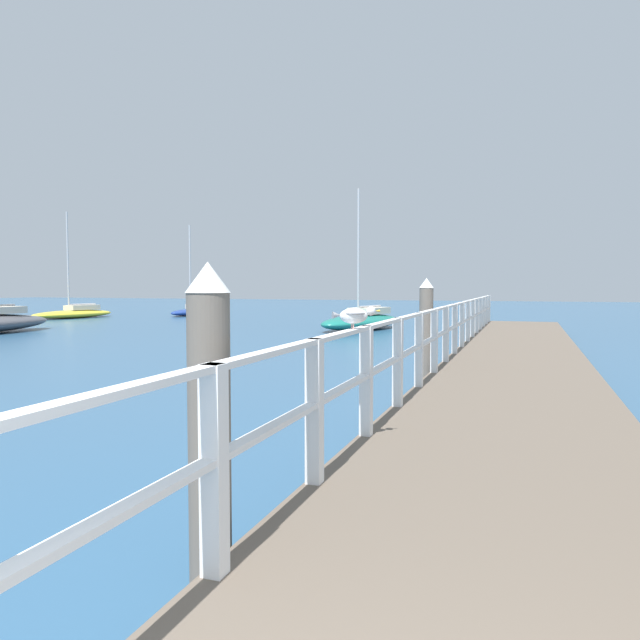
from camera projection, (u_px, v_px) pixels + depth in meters
The scene contains 8 objects.
pier_deck at pixel (516, 365), 13.26m from camera, with size 2.88×27.02×0.43m, color brown.
pier_railing at pixel (455, 323), 13.66m from camera, with size 0.12×25.54×1.15m.
dock_piling_near at pixel (209, 425), 3.88m from camera, with size 0.29×0.29×2.15m.
dock_piling_far at pixel (426, 330), 12.16m from camera, with size 0.29×0.29×2.15m.
seagull_foreground at pixel (354, 315), 5.69m from camera, with size 0.42×0.31×0.21m.
boat_3 at pixel (362, 321), 27.11m from camera, with size 3.49×6.28×6.31m.
boat_5 at pixel (193, 311), 39.96m from camera, with size 1.47×4.66×6.00m.
boat_6 at pixel (74, 313), 36.67m from camera, with size 2.74×5.80×6.47m.
Camera 1 is at (0.21, -0.38, 1.99)m, focal length 33.46 mm.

